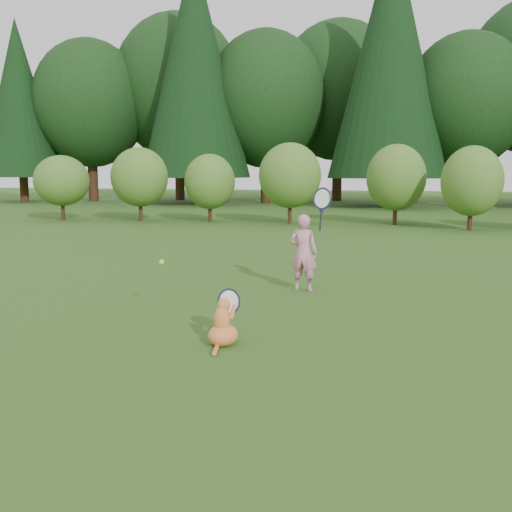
% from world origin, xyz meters
% --- Properties ---
extents(ground, '(100.00, 100.00, 0.00)m').
position_xyz_m(ground, '(0.00, 0.00, 0.00)').
color(ground, '#1F5016').
rests_on(ground, ground).
extents(shrub_row, '(28.00, 3.00, 2.80)m').
position_xyz_m(shrub_row, '(0.00, 13.00, 1.40)').
color(shrub_row, '#457022').
rests_on(shrub_row, ground).
extents(woodland_backdrop, '(48.00, 10.00, 15.00)m').
position_xyz_m(woodland_backdrop, '(0.00, 23.00, 7.50)').
color(woodland_backdrop, black).
rests_on(woodland_backdrop, ground).
extents(child, '(0.68, 0.41, 1.78)m').
position_xyz_m(child, '(0.65, 2.01, 0.62)').
color(child, pink).
rests_on(child, ground).
extents(cat, '(0.45, 0.71, 0.71)m').
position_xyz_m(cat, '(0.29, -0.95, 0.27)').
color(cat, orange).
rests_on(cat, ground).
extents(tennis_ball, '(0.07, 0.07, 0.07)m').
position_xyz_m(tennis_ball, '(-0.89, 0.15, 0.67)').
color(tennis_ball, '#C8D819').
rests_on(tennis_ball, ground).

